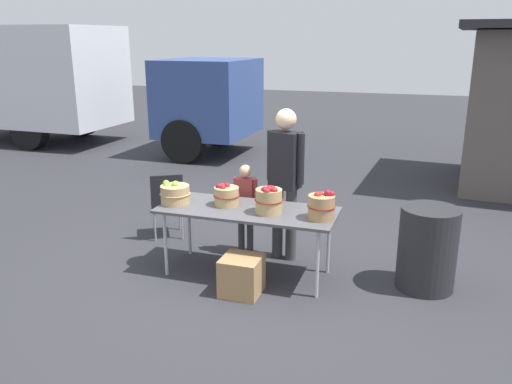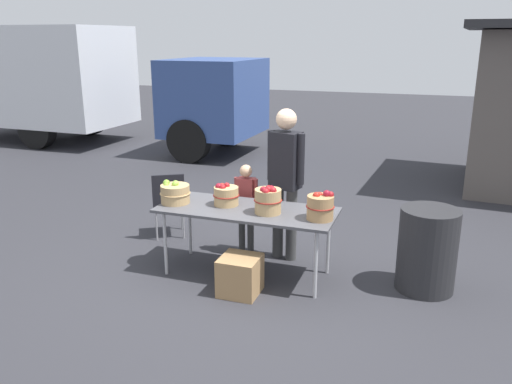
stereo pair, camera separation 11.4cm
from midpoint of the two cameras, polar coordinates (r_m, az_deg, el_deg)
ground_plane at (r=5.78m, az=-0.42°, el=-8.92°), size 40.00×40.00×0.00m
market_table at (r=5.51m, az=-0.44°, el=-2.29°), size 1.90×0.76×0.75m
apple_basket_green_0 at (r=5.72m, az=-8.34°, el=-0.14°), size 0.33×0.33×0.25m
apple_basket_red_0 at (r=5.59m, az=-2.75°, el=-0.35°), size 0.28×0.28×0.24m
apple_basket_red_1 at (r=5.32m, az=1.93°, el=-0.87°), size 0.29×0.29×0.31m
apple_basket_red_2 at (r=5.19m, az=7.72°, el=-1.60°), size 0.29×0.29×0.30m
vendor_adult at (r=5.84m, az=3.81°, el=2.12°), size 0.45×0.30×1.75m
child_customer at (r=6.07m, az=-0.56°, el=-1.12°), size 0.29×0.15×1.09m
box_truck at (r=13.34m, az=-18.82°, el=11.46°), size 7.75×2.35×2.75m
folding_chair at (r=6.70m, az=-9.11°, el=-0.80°), size 0.55×0.55×0.86m
trash_barrel at (r=5.57m, az=18.86°, el=-6.04°), size 0.59×0.59×0.86m
produce_crate at (r=5.28m, az=-1.14°, el=-9.14°), size 0.39×0.39×0.39m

